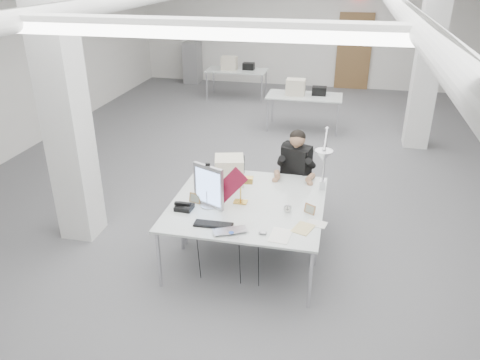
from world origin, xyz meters
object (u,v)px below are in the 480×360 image
object	(u,v)px
seated_person	(296,161)
monitor	(208,186)
architect_lamp	(324,163)
beige_monitor	(229,170)
laptop	(231,234)
desk_phone	(184,207)
desk_main	(240,221)
office_chair	(296,180)
bankers_lamp	(241,190)

from	to	relation	value
seated_person	monitor	distance (m)	1.53
architect_lamp	beige_monitor	bearing A→B (deg)	169.38
monitor	laptop	distance (m)	0.74
monitor	desk_phone	distance (m)	0.38
desk_phone	laptop	bearing A→B (deg)	-29.94
desk_main	office_chair	distance (m)	1.61
seated_person	beige_monitor	distance (m)	0.98
office_chair	bankers_lamp	distance (m)	1.30
desk_phone	architect_lamp	xyz separation A→B (m)	(1.54, 0.65, 0.43)
office_chair	desk_phone	distance (m)	1.85
office_chair	architect_lamp	distance (m)	1.08
monitor	desk_phone	size ratio (longest dim) A/B	2.62
desk_main	laptop	world-z (taller)	laptop
monitor	laptop	world-z (taller)	monitor
office_chair	desk_phone	size ratio (longest dim) A/B	5.91
seated_person	bankers_lamp	bearing A→B (deg)	-93.48
bankers_lamp	beige_monitor	size ratio (longest dim) A/B	0.93
bankers_lamp	beige_monitor	xyz separation A→B (m)	(-0.27, 0.53, 0.00)
seated_person	architect_lamp	size ratio (longest dim) A/B	0.99
monitor	architect_lamp	size ratio (longest dim) A/B	0.57
monitor	bankers_lamp	bearing A→B (deg)	50.48
beige_monitor	architect_lamp	world-z (taller)	architect_lamp
seated_person	bankers_lamp	distance (m)	1.21
bankers_lamp	architect_lamp	world-z (taller)	architect_lamp
desk_main	monitor	world-z (taller)	monitor
monitor	desk_phone	bearing A→B (deg)	-127.55
desk_main	laptop	xyz separation A→B (m)	(-0.02, -0.33, 0.03)
seated_person	office_chair	bearing A→B (deg)	113.26
office_chair	architect_lamp	bearing A→B (deg)	-40.34
office_chair	seated_person	world-z (taller)	seated_person
bankers_lamp	seated_person	bearing A→B (deg)	56.20
laptop	desk_phone	xyz separation A→B (m)	(-0.67, 0.43, 0.01)
seated_person	bankers_lamp	xyz separation A→B (m)	(-0.54, -1.08, 0.02)
laptop	office_chair	bearing A→B (deg)	48.95
desk_main	beige_monitor	world-z (taller)	beige_monitor
office_chair	monitor	world-z (taller)	monitor
office_chair	beige_monitor	xyz separation A→B (m)	(-0.81, -0.60, 0.34)
seated_person	architect_lamp	xyz separation A→B (m)	(0.39, -0.74, 0.31)
architect_lamp	laptop	bearing A→B (deg)	-130.83
bankers_lamp	laptop	bearing A→B (deg)	-92.22
desk_phone	beige_monitor	bearing A→B (deg)	70.74
monitor	desk_phone	xyz separation A→B (m)	(-0.26, -0.14, -0.23)
desk_main	bankers_lamp	world-z (taller)	bankers_lamp
desk_main	desk_phone	distance (m)	0.70
seated_person	monitor	world-z (taller)	seated_person
laptop	architect_lamp	xyz separation A→B (m)	(0.87, 1.08, 0.44)
office_chair	architect_lamp	xyz separation A→B (m)	(0.39, -0.79, 0.63)
seated_person	laptop	distance (m)	1.88
monitor	desk_phone	world-z (taller)	monitor
monitor	laptop	size ratio (longest dim) A/B	1.42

